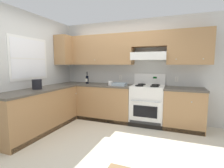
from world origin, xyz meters
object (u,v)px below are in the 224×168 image
(bucket, at_px, (37,84))
(paper_towel_roll, at_px, (110,83))
(bowl, at_px, (120,85))
(wine_bottle, at_px, (87,79))
(stove, at_px, (147,104))

(bucket, bearing_deg, paper_towel_roll, 44.44)
(bowl, distance_m, bucket, 1.85)
(wine_bottle, distance_m, bowl, 0.97)
(stove, bearing_deg, bowl, -170.94)
(paper_towel_roll, bearing_deg, stove, 5.48)
(bowl, xyz_separation_m, bucket, (-1.44, -1.15, 0.08))
(bucket, bearing_deg, bowl, 38.66)
(bowl, bearing_deg, bucket, -141.34)
(stove, relative_size, bucket, 5.80)
(stove, xyz_separation_m, bowl, (-0.66, -0.11, 0.46))
(bowl, bearing_deg, paper_towel_roll, 175.74)
(bucket, height_order, paper_towel_roll, bucket)
(wine_bottle, bearing_deg, paper_towel_roll, -7.35)
(wine_bottle, xyz_separation_m, paper_towel_roll, (0.71, -0.09, -0.07))
(bowl, xyz_separation_m, paper_towel_roll, (-0.25, 0.02, 0.03))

